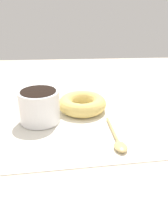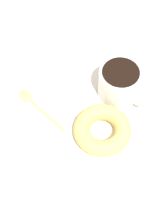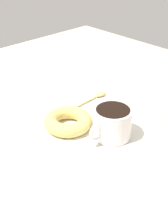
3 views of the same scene
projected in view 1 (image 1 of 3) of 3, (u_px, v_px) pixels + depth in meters
ground_plane at (93, 125)px, 57.28cm from camera, size 120.00×120.00×2.00cm
napkin at (84, 120)px, 56.95cm from camera, size 35.49×35.49×0.30cm
coffee_cup at (39, 105)px, 55.11cm from camera, size 8.98×11.82×7.18cm
donut at (82, 104)px, 61.06cm from camera, size 11.74×11.74×3.35cm
spoon at (118, 141)px, 47.91cm from camera, size 2.59×13.83×0.90cm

